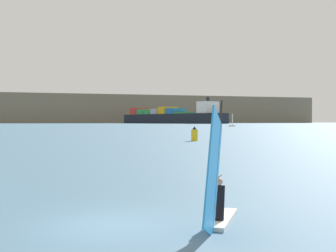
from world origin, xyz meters
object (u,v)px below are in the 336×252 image
Objects in this scene: cargo_ship at (170,117)px; channel_buoy at (195,134)px; windsurfer at (217,195)px; small_sailboat at (232,125)px.

channel_buoy is at bearing 139.88° from cargo_ship.
channel_buoy is (5.65, 52.29, 0.12)m from windsurfer.
cargo_ship reaches higher than windsurfer.
channel_buoy is at bearing 167.78° from small_sailboat.
small_sailboat is (50.69, 234.96, -0.14)m from windsurfer.
windsurfer is at bearing 139.60° from cargo_ship.
cargo_ship reaches higher than small_sailboat.
windsurfer is 1.69× the size of channel_buoy.
small_sailboat is (45.04, 182.67, -0.27)m from channel_buoy.
windsurfer is 0.46× the size of small_sailboat.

